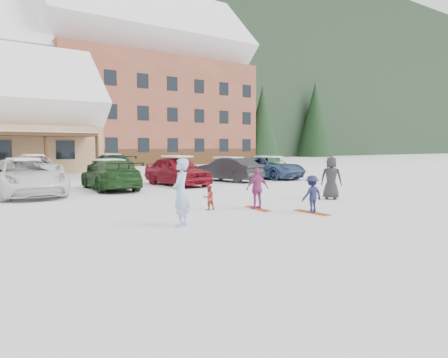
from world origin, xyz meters
TOP-DOWN VIEW (x-y plane):
  - ground at (0.00, 0.00)m, footprint 160.00×160.00m
  - alpine_hotel at (14.27, 38.00)m, footprint 31.48×14.01m
  - lamp_post at (4.99, 25.02)m, footprint 0.50×0.25m
  - conifer_1 at (30.00, 32.00)m, footprint 4.84×4.84m
  - conifer_3 at (6.00, 44.00)m, footprint 3.96×3.96m
  - conifer_4 at (34.00, 46.00)m, footprint 5.06×5.06m
  - adult_skier at (-2.44, -0.77)m, footprint 0.76×0.74m
  - toddler_red at (-0.21, 1.16)m, footprint 0.42×0.34m
  - child_navy at (1.99, -1.29)m, footprint 0.79×0.49m
  - skis_child_navy at (1.99, -1.29)m, footprint 0.30×1.41m
  - child_magenta at (1.19, 0.36)m, footprint 0.86×0.50m
  - skis_child_magenta at (1.19, 0.36)m, footprint 0.50×1.41m
  - bystander_dark at (5.26, 0.62)m, footprint 0.89×0.97m
  - parked_car_2 at (-4.04, 9.09)m, footprint 2.60×5.58m
  - parked_car_3 at (-0.12, 9.40)m, footprint 2.65×5.15m
  - parked_car_4 at (3.61, 9.49)m, footprint 1.92×4.59m
  - parked_car_5 at (7.42, 9.98)m, footprint 2.21×4.48m
  - parked_car_6 at (10.80, 10.16)m, footprint 2.73×5.25m
  - parked_car_10 at (-1.87, 16.51)m, footprint 2.98×5.81m
  - parked_car_11 at (2.90, 16.65)m, footprint 2.88×5.58m

SIDE VIEW (x-z plane):
  - ground at x=0.00m, z-range 0.00..0.00m
  - skis_child_navy at x=1.99m, z-range 0.00..0.03m
  - skis_child_magenta at x=1.19m, z-range 0.00..0.03m
  - toddler_red at x=-0.21m, z-range 0.00..0.82m
  - child_navy at x=1.99m, z-range 0.00..1.17m
  - child_magenta at x=1.19m, z-range 0.00..1.37m
  - parked_car_5 at x=7.42m, z-range 0.00..1.41m
  - parked_car_6 at x=10.80m, z-range 0.00..1.41m
  - parked_car_3 at x=-0.12m, z-range 0.00..1.43m
  - parked_car_2 at x=-4.04m, z-range 0.00..1.55m
  - parked_car_11 at x=2.90m, z-range 0.00..1.55m
  - parked_car_4 at x=3.61m, z-range 0.00..1.55m
  - parked_car_10 at x=-1.87m, z-range 0.00..1.57m
  - bystander_dark at x=5.26m, z-range 0.00..1.67m
  - adult_skier at x=-2.44m, z-range 0.00..1.76m
  - lamp_post at x=4.99m, z-range 0.41..7.07m
  - conifer_3 at x=6.00m, z-range 0.53..9.71m
  - conifer_1 at x=30.00m, z-range 0.65..11.87m
  - conifer_4 at x=34.00m, z-range 0.68..12.41m
  - alpine_hotel at x=14.27m, z-range -2.11..19.37m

